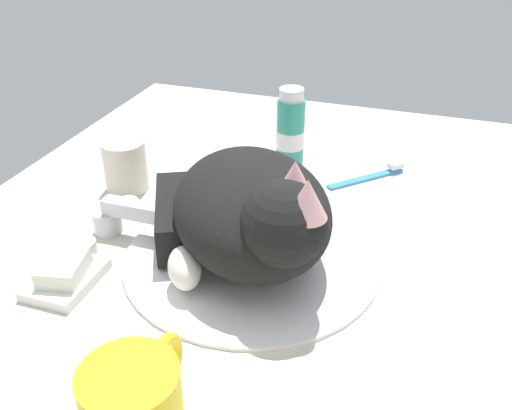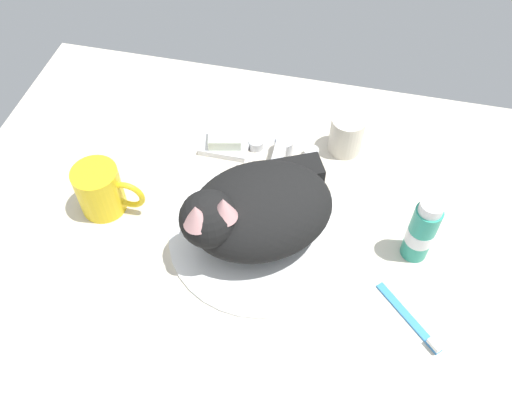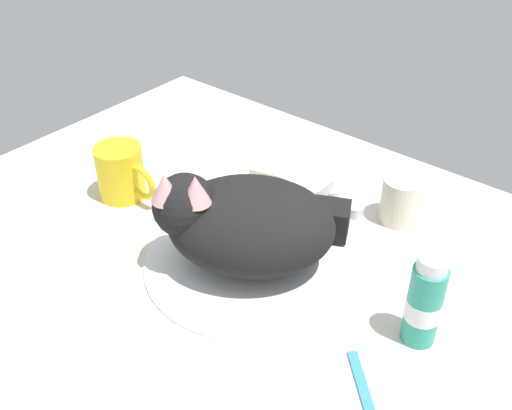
{
  "view_description": "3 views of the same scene",
  "coord_description": "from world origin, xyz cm",
  "px_view_note": "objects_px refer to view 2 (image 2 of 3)",
  "views": [
    {
      "loc": [
        -52.38,
        -18.08,
        40.35
      ],
      "look_at": [
        2.3,
        0.22,
        6.29
      ],
      "focal_mm": 39.98,
      "sensor_mm": 36.0,
      "label": 1
    },
    {
      "loc": [
        10.77,
        -50.64,
        75.61
      ],
      "look_at": [
        -1.13,
        1.46,
        6.14
      ],
      "focal_mm": 38.55,
      "sensor_mm": 36.0,
      "label": 2
    },
    {
      "loc": [
        42.88,
        -51.07,
        57.2
      ],
      "look_at": [
        -1.93,
        3.45,
        7.51
      ],
      "focal_mm": 42.87,
      "sensor_mm": 36.0,
      "label": 3
    }
  ],
  "objects_px": {
    "toothbrush": "(413,321)",
    "rinse_cup": "(346,134)",
    "coffee_mug": "(100,192)",
    "cat": "(254,209)",
    "soap_bar": "(225,138)",
    "toothpaste_bottle": "(422,231)",
    "faucet": "(282,150)"
  },
  "relations": [
    {
      "from": "toothbrush",
      "to": "rinse_cup",
      "type": "bearing_deg",
      "value": 113.49
    },
    {
      "from": "coffee_mug",
      "to": "toothbrush",
      "type": "relative_size",
      "value": 1.15
    },
    {
      "from": "rinse_cup",
      "to": "cat",
      "type": "bearing_deg",
      "value": -117.43
    },
    {
      "from": "soap_bar",
      "to": "toothpaste_bottle",
      "type": "xyz_separation_m",
      "value": [
        0.36,
        -0.16,
        0.04
      ]
    },
    {
      "from": "faucet",
      "to": "rinse_cup",
      "type": "xyz_separation_m",
      "value": [
        0.11,
        0.05,
        0.01
      ]
    },
    {
      "from": "rinse_cup",
      "to": "toothbrush",
      "type": "distance_m",
      "value": 0.36
    },
    {
      "from": "cat",
      "to": "coffee_mug",
      "type": "bearing_deg",
      "value": -179.52
    },
    {
      "from": "toothpaste_bottle",
      "to": "coffee_mug",
      "type": "bearing_deg",
      "value": -176.96
    },
    {
      "from": "rinse_cup",
      "to": "soap_bar",
      "type": "xyz_separation_m",
      "value": [
        -0.22,
        -0.05,
        -0.01
      ]
    },
    {
      "from": "faucet",
      "to": "rinse_cup",
      "type": "bearing_deg",
      "value": 24.99
    },
    {
      "from": "cat",
      "to": "rinse_cup",
      "type": "height_order",
      "value": "cat"
    },
    {
      "from": "cat",
      "to": "coffee_mug",
      "type": "relative_size",
      "value": 2.45
    },
    {
      "from": "toothbrush",
      "to": "faucet",
      "type": "bearing_deg",
      "value": 132.16
    },
    {
      "from": "coffee_mug",
      "to": "toothpaste_bottle",
      "type": "relative_size",
      "value": 0.92
    },
    {
      "from": "rinse_cup",
      "to": "toothpaste_bottle",
      "type": "height_order",
      "value": "toothpaste_bottle"
    },
    {
      "from": "faucet",
      "to": "toothpaste_bottle",
      "type": "bearing_deg",
      "value": -31.8
    },
    {
      "from": "cat",
      "to": "rinse_cup",
      "type": "bearing_deg",
      "value": 62.57
    },
    {
      "from": "cat",
      "to": "toothbrush",
      "type": "relative_size",
      "value": 2.81
    },
    {
      "from": "rinse_cup",
      "to": "soap_bar",
      "type": "bearing_deg",
      "value": -168.3
    },
    {
      "from": "soap_bar",
      "to": "toothpaste_bottle",
      "type": "height_order",
      "value": "toothpaste_bottle"
    },
    {
      "from": "rinse_cup",
      "to": "soap_bar",
      "type": "height_order",
      "value": "rinse_cup"
    },
    {
      "from": "coffee_mug",
      "to": "rinse_cup",
      "type": "height_order",
      "value": "coffee_mug"
    },
    {
      "from": "rinse_cup",
      "to": "faucet",
      "type": "bearing_deg",
      "value": -155.01
    },
    {
      "from": "faucet",
      "to": "soap_bar",
      "type": "xyz_separation_m",
      "value": [
        -0.11,
        0.01,
        -0.0
      ]
    },
    {
      "from": "cat",
      "to": "rinse_cup",
      "type": "relative_size",
      "value": 3.92
    },
    {
      "from": "cat",
      "to": "soap_bar",
      "type": "relative_size",
      "value": 4.82
    },
    {
      "from": "coffee_mug",
      "to": "rinse_cup",
      "type": "distance_m",
      "value": 0.45
    },
    {
      "from": "faucet",
      "to": "toothbrush",
      "type": "bearing_deg",
      "value": -47.84
    },
    {
      "from": "toothbrush",
      "to": "coffee_mug",
      "type": "bearing_deg",
      "value": 169.42
    },
    {
      "from": "faucet",
      "to": "toothpaste_bottle",
      "type": "distance_m",
      "value": 0.3
    },
    {
      "from": "toothbrush",
      "to": "cat",
      "type": "bearing_deg",
      "value": 159.14
    },
    {
      "from": "soap_bar",
      "to": "toothbrush",
      "type": "bearing_deg",
      "value": -38.27
    }
  ]
}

